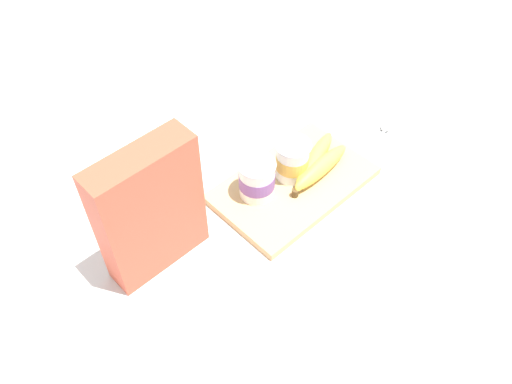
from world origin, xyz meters
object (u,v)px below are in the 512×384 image
(banana_bunch, at_px, (317,164))
(cutting_board, at_px, (293,184))
(yogurt_cup_front, at_px, (257,179))
(spoon, at_px, (382,133))
(cereal_box, at_px, (150,211))
(yogurt_cup_back, at_px, (292,160))

(banana_bunch, bearing_deg, cutting_board, 170.71)
(yogurt_cup_front, relative_size, spoon, 0.61)
(cutting_board, xyz_separation_m, cereal_box, (-0.30, 0.05, 0.12))
(spoon, bearing_deg, yogurt_cup_back, 169.95)
(yogurt_cup_back, xyz_separation_m, banana_bunch, (0.05, -0.03, -0.02))
(banana_bunch, bearing_deg, cereal_box, 170.61)
(yogurt_cup_front, bearing_deg, cutting_board, -21.21)
(cereal_box, bearing_deg, spoon, 171.98)
(yogurt_cup_back, distance_m, banana_bunch, 0.06)
(banana_bunch, height_order, spoon, banana_bunch)
(cutting_board, relative_size, yogurt_cup_back, 3.80)
(cereal_box, bearing_deg, yogurt_cup_front, 174.61)
(cutting_board, relative_size, cereal_box, 1.23)
(cereal_box, xyz_separation_m, yogurt_cup_back, (0.31, -0.03, -0.07))
(cutting_board, distance_m, banana_bunch, 0.06)
(cereal_box, bearing_deg, banana_bunch, 170.45)
(yogurt_cup_front, xyz_separation_m, spoon, (0.33, -0.06, -0.05))
(cutting_board, xyz_separation_m, yogurt_cup_front, (-0.08, 0.03, 0.05))
(cutting_board, height_order, yogurt_cup_back, yogurt_cup_back)
(yogurt_cup_front, bearing_deg, yogurt_cup_back, -8.38)
(cutting_board, height_order, banana_bunch, banana_bunch)
(yogurt_cup_front, bearing_deg, banana_bunch, -16.21)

